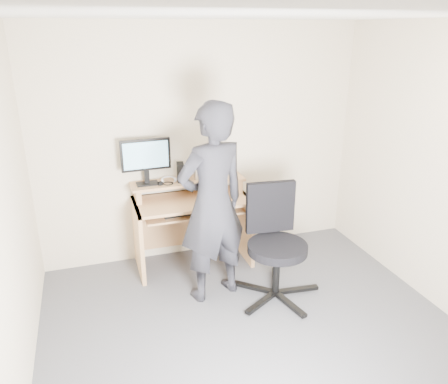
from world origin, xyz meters
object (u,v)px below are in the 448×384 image
desk (191,214)px  person (212,204)px  monitor (146,158)px  office_chair (275,239)px

desk → person: bearing=-86.9°
monitor → office_chair: size_ratio=0.48×
desk → office_chair: 1.05m
desk → office_chair: office_chair is taller
monitor → person: size_ratio=0.27×
desk → monitor: monitor is taller
monitor → person: person is taller
person → desk: bearing=-101.9°
office_chair → person: person is taller
monitor → office_chair: monitor is taller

